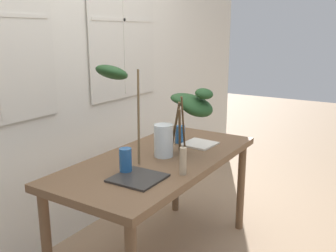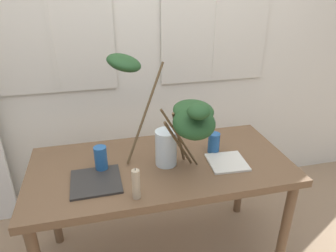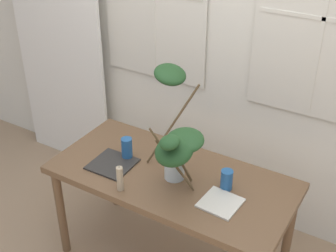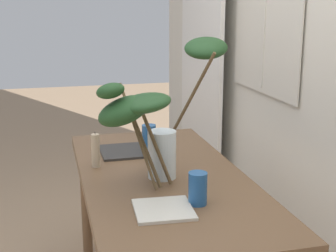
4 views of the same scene
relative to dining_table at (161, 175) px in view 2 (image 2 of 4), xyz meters
name	(u,v)px [view 2 (image 2 of 4)]	position (x,y,z in m)	size (l,w,h in m)	color
back_wall_with_windows	(136,31)	(0.00, 0.82, 0.72)	(5.70, 0.14, 2.76)	silver
dining_table	(161,175)	(0.00, 0.00, 0.00)	(1.52, 0.72, 0.75)	brown
vase_with_branches	(171,115)	(0.05, -0.04, 0.41)	(0.61, 0.74, 0.63)	silver
drinking_glass_blue_left	(101,159)	(-0.34, 0.01, 0.16)	(0.07, 0.07, 0.15)	#235693
drinking_glass_blue_right	(214,143)	(0.35, 0.05, 0.15)	(0.07, 0.07, 0.13)	#235693
plate_square_left	(96,181)	(-0.38, -0.11, 0.09)	(0.26, 0.26, 0.01)	#2D2B28
plate_square_right	(227,162)	(0.38, -0.09, 0.09)	(0.22, 0.22, 0.01)	silver
pillar_candle	(136,184)	(-0.19, -0.28, 0.16)	(0.04, 0.04, 0.17)	tan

